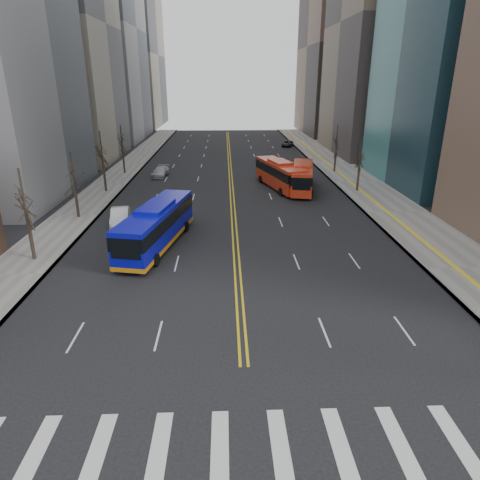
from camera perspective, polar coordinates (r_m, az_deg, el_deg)
The scene contains 14 objects.
ground at distance 18.54m, azimuth 1.36°, elevation -25.98°, with size 220.00×220.00×0.00m, color black.
sidewalk_right at distance 62.01m, azimuth 15.34°, elevation 7.48°, with size 7.00×130.00×0.15m, color gray.
sidewalk_left at distance 61.26m, azimuth -16.94°, elevation 7.17°, with size 5.00×130.00×0.15m, color gray.
crosswalk at distance 18.54m, azimuth 1.36°, elevation -25.97°, with size 26.70×4.00×0.01m.
centerline at distance 69.03m, azimuth -1.33°, elevation 9.44°, with size 0.55×100.00×0.01m.
office_towers at distance 81.87m, azimuth -1.54°, elevation 28.03°, with size 83.00×134.00×58.00m.
street_trees at distance 48.44m, azimuth -9.68°, elevation 10.18°, with size 35.20×47.20×7.60m.
blue_bus at distance 36.83m, azimuth -11.06°, elevation 2.02°, with size 5.21×12.97×3.68m.
red_bus_near at distance 55.61m, azimuth 8.32°, elevation 8.50°, with size 4.57×11.17×3.46m.
red_bus_far at distance 56.39m, azimuth 5.34°, elevation 8.89°, with size 5.55×11.76×3.63m.
car_white at distance 43.76m, azimuth -15.69°, elevation 3.05°, with size 1.68×4.81×1.58m, color white.
car_dark_mid at distance 72.51m, azimuth 3.99°, elevation 10.46°, with size 1.52×3.77×1.29m, color black.
car_silver at distance 64.51m, azimuth -10.57°, elevation 8.93°, with size 1.97×4.84×1.40m, color #ACADB2.
car_dark_far at distance 93.24m, azimuth 6.35°, elevation 12.65°, with size 2.02×4.39×1.22m, color black.
Camera 1 is at (-0.85, -12.69, 13.49)m, focal length 32.00 mm.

